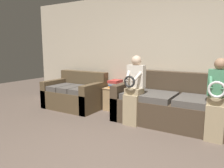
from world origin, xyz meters
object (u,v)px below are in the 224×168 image
(child_left_seated, at_px, (134,87))
(child_right_seated, at_px, (218,96))
(couch_side, at_px, (76,95))
(side_shelf, at_px, (115,98))
(book_stack, at_px, (115,84))
(couch_main, at_px, (177,106))

(child_left_seated, relative_size, child_right_seated, 1.01)
(couch_side, xyz_separation_m, side_shelf, (0.90, 0.33, -0.04))
(couch_side, relative_size, child_right_seated, 1.05)
(couch_side, distance_m, book_stack, 1.00)
(couch_main, relative_size, child_right_seated, 1.83)
(child_left_seated, bearing_deg, child_right_seated, -0.12)
(child_left_seated, height_order, child_right_seated, child_left_seated)
(couch_side, bearing_deg, couch_main, 2.60)
(couch_main, bearing_deg, child_left_seated, -149.12)
(couch_side, height_order, book_stack, couch_side)
(couch_main, xyz_separation_m, child_right_seated, (0.69, -0.42, 0.36))
(side_shelf, distance_m, book_stack, 0.34)
(couch_main, height_order, side_shelf, couch_main)
(child_left_seated, xyz_separation_m, child_right_seated, (1.38, -0.00, -0.00))
(child_left_seated, xyz_separation_m, side_shelf, (-0.76, 0.63, -0.43))
(side_shelf, relative_size, book_stack, 1.56)
(couch_main, relative_size, side_shelf, 4.45)
(child_left_seated, distance_m, child_right_seated, 1.38)
(couch_main, distance_m, book_stack, 1.50)
(book_stack, bearing_deg, side_shelf, -17.19)
(child_right_seated, xyz_separation_m, book_stack, (-2.15, 0.64, -0.09))
(child_left_seated, distance_m, side_shelf, 1.08)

